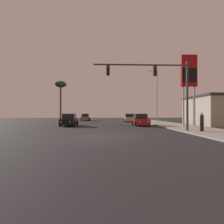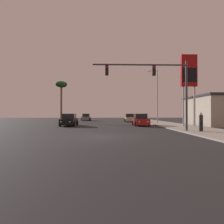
{
  "view_description": "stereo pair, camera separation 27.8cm",
  "coord_description": "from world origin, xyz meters",
  "px_view_note": "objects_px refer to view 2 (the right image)",
  "views": [
    {
      "loc": [
        0.06,
        -12.8,
        1.68
      ],
      "look_at": [
        0.98,
        13.4,
        1.93
      ],
      "focal_mm": 28.0,
      "sensor_mm": 36.0,
      "label": 1
    },
    {
      "loc": [
        0.33,
        -12.81,
        1.68
      ],
      "look_at": [
        0.98,
        13.4,
        1.93
      ],
      "focal_mm": 28.0,
      "sensor_mm": 36.0,
      "label": 2
    }
  ],
  "objects_px": {
    "car_grey": "(86,117)",
    "traffic_light_mast": "(159,80)",
    "car_tan": "(130,118)",
    "car_red": "(140,120)",
    "palm_tree_mid": "(61,87)",
    "car_black": "(69,120)",
    "gas_station_sign": "(189,75)",
    "street_lamp": "(157,94)",
    "pedestrian_on_sidewalk": "(201,121)"
  },
  "relations": [
    {
      "from": "car_grey",
      "to": "traffic_light_mast",
      "type": "xyz_separation_m",
      "value": [
        9.92,
        -26.09,
        4.04
      ]
    },
    {
      "from": "car_grey",
      "to": "car_tan",
      "type": "xyz_separation_m",
      "value": [
        9.74,
        -6.24,
        0.0
      ]
    },
    {
      "from": "car_red",
      "to": "palm_tree_mid",
      "type": "distance_m",
      "value": 20.04
    },
    {
      "from": "car_grey",
      "to": "car_black",
      "type": "bearing_deg",
      "value": 88.06
    },
    {
      "from": "gas_station_sign",
      "to": "car_grey",
      "type": "bearing_deg",
      "value": 127.04
    },
    {
      "from": "car_black",
      "to": "gas_station_sign",
      "type": "height_order",
      "value": "gas_station_sign"
    },
    {
      "from": "car_grey",
      "to": "car_tan",
      "type": "height_order",
      "value": "same"
    },
    {
      "from": "car_tan",
      "to": "car_grey",
      "type": "bearing_deg",
      "value": -31.52
    },
    {
      "from": "car_grey",
      "to": "car_tan",
      "type": "distance_m",
      "value": 11.57
    },
    {
      "from": "car_red",
      "to": "car_tan",
      "type": "height_order",
      "value": "same"
    },
    {
      "from": "car_black",
      "to": "palm_tree_mid",
      "type": "relative_size",
      "value": 0.51
    },
    {
      "from": "street_lamp",
      "to": "palm_tree_mid",
      "type": "height_order",
      "value": "street_lamp"
    },
    {
      "from": "car_black",
      "to": "car_grey",
      "type": "bearing_deg",
      "value": -91.67
    },
    {
      "from": "car_red",
      "to": "car_tan",
      "type": "xyz_separation_m",
      "value": [
        -0.09,
        11.36,
        0.0
      ]
    },
    {
      "from": "car_grey",
      "to": "palm_tree_mid",
      "type": "relative_size",
      "value": 0.51
    },
    {
      "from": "car_grey",
      "to": "gas_station_sign",
      "type": "xyz_separation_m",
      "value": [
        15.43,
        -20.45,
        5.86
      ]
    },
    {
      "from": "car_tan",
      "to": "palm_tree_mid",
      "type": "relative_size",
      "value": 0.51
    },
    {
      "from": "car_red",
      "to": "palm_tree_mid",
      "type": "bearing_deg",
      "value": -40.1
    },
    {
      "from": "car_tan",
      "to": "street_lamp",
      "type": "relative_size",
      "value": 0.48
    },
    {
      "from": "traffic_light_mast",
      "to": "palm_tree_mid",
      "type": "relative_size",
      "value": 1.04
    },
    {
      "from": "palm_tree_mid",
      "to": "car_black",
      "type": "bearing_deg",
      "value": -70.53
    },
    {
      "from": "traffic_light_mast",
      "to": "gas_station_sign",
      "type": "xyz_separation_m",
      "value": [
        5.51,
        5.63,
        1.81
      ]
    },
    {
      "from": "car_red",
      "to": "street_lamp",
      "type": "distance_m",
      "value": 7.56
    },
    {
      "from": "traffic_light_mast",
      "to": "pedestrian_on_sidewalk",
      "type": "relative_size",
      "value": 5.29
    },
    {
      "from": "traffic_light_mast",
      "to": "car_red",
      "type": "bearing_deg",
      "value": 90.62
    },
    {
      "from": "traffic_light_mast",
      "to": "pedestrian_on_sidewalk",
      "type": "distance_m",
      "value": 5.27
    },
    {
      "from": "car_red",
      "to": "car_tan",
      "type": "bearing_deg",
      "value": -89.14
    },
    {
      "from": "car_grey",
      "to": "street_lamp",
      "type": "bearing_deg",
      "value": 135.51
    },
    {
      "from": "gas_station_sign",
      "to": "palm_tree_mid",
      "type": "bearing_deg",
      "value": 142.87
    },
    {
      "from": "car_grey",
      "to": "gas_station_sign",
      "type": "distance_m",
      "value": 26.28
    },
    {
      "from": "car_grey",
      "to": "pedestrian_on_sidewalk",
      "type": "distance_m",
      "value": 29.98
    },
    {
      "from": "car_black",
      "to": "street_lamp",
      "type": "bearing_deg",
      "value": -160.83
    },
    {
      "from": "palm_tree_mid",
      "to": "street_lamp",
      "type": "bearing_deg",
      "value": -22.08
    },
    {
      "from": "car_red",
      "to": "traffic_light_mast",
      "type": "relative_size",
      "value": 0.49
    },
    {
      "from": "car_tan",
      "to": "car_black",
      "type": "bearing_deg",
      "value": 50.34
    },
    {
      "from": "car_red",
      "to": "gas_station_sign",
      "type": "relative_size",
      "value": 0.48
    },
    {
      "from": "car_black",
      "to": "pedestrian_on_sidewalk",
      "type": "xyz_separation_m",
      "value": [
        13.71,
        -9.03,
        0.27
      ]
    },
    {
      "from": "traffic_light_mast",
      "to": "pedestrian_on_sidewalk",
      "type": "height_order",
      "value": "traffic_light_mast"
    },
    {
      "from": "traffic_light_mast",
      "to": "car_black",
      "type": "bearing_deg",
      "value": 140.32
    },
    {
      "from": "car_tan",
      "to": "palm_tree_mid",
      "type": "xyz_separation_m",
      "value": [
        -14.29,
        0.92,
        6.62
      ]
    },
    {
      "from": "car_black",
      "to": "street_lamp",
      "type": "height_order",
      "value": "street_lamp"
    },
    {
      "from": "gas_station_sign",
      "to": "traffic_light_mast",
      "type": "bearing_deg",
      "value": -134.39
    },
    {
      "from": "car_tan",
      "to": "traffic_light_mast",
      "type": "bearing_deg",
      "value": 91.68
    },
    {
      "from": "gas_station_sign",
      "to": "street_lamp",
      "type": "bearing_deg",
      "value": 103.75
    },
    {
      "from": "street_lamp",
      "to": "pedestrian_on_sidewalk",
      "type": "height_order",
      "value": "street_lamp"
    },
    {
      "from": "pedestrian_on_sidewalk",
      "to": "gas_station_sign",
      "type": "bearing_deg",
      "value": 73.26
    },
    {
      "from": "palm_tree_mid",
      "to": "car_grey",
      "type": "bearing_deg",
      "value": 49.48
    },
    {
      "from": "car_grey",
      "to": "street_lamp",
      "type": "relative_size",
      "value": 0.48
    },
    {
      "from": "car_red",
      "to": "gas_station_sign",
      "type": "distance_m",
      "value": 8.59
    },
    {
      "from": "car_black",
      "to": "palm_tree_mid",
      "type": "xyz_separation_m",
      "value": [
        -4.38,
        12.39,
        6.62
      ]
    }
  ]
}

